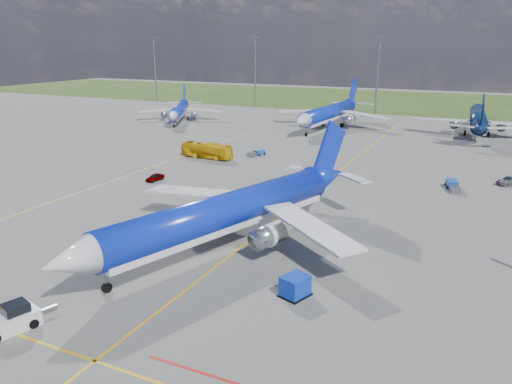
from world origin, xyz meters
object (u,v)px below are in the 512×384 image
at_px(bg_jet_nnw, 328,128).
at_px(pushback_tug, 10,320).
at_px(uld_container, 295,286).
at_px(baggage_tug_w, 453,186).
at_px(baggage_tug_c, 257,153).
at_px(main_airliner, 226,246).
at_px(bg_jet_nw, 179,121).
at_px(service_car_b, 316,174).
at_px(bg_jet_n, 476,134).
at_px(service_car_a, 155,177).
at_px(apron_bus, 207,151).
at_px(service_car_c, 510,181).

xyz_separation_m(bg_jet_nnw, pushback_tug, (6.65, -99.06, 0.79)).
bearing_deg(uld_container, baggage_tug_w, 96.01).
bearing_deg(baggage_tug_c, baggage_tug_w, 4.73).
height_order(main_airliner, pushback_tug, main_airliner).
bearing_deg(bg_jet_nnw, baggage_tug_w, -49.92).
bearing_deg(bg_jet_nw, service_car_b, -64.52).
xyz_separation_m(bg_jet_n, uld_container, (-10.27, -91.40, 0.89)).
height_order(pushback_tug, service_car_a, pushback_tug).
distance_m(service_car_b, baggage_tug_w, 20.20).
relative_size(pushback_tug, service_car_a, 1.76).
height_order(bg_jet_nw, bg_jet_nnw, bg_jet_nnw).
relative_size(main_airliner, uld_container, 18.80).
xyz_separation_m(bg_jet_nw, baggage_tug_w, (73.34, -38.79, 0.54)).
distance_m(pushback_tug, service_car_b, 51.57).
relative_size(main_airliner, apron_bus, 4.13).
relative_size(service_car_b, service_car_c, 1.16).
bearing_deg(bg_jet_nw, pushback_tug, -89.90).
xyz_separation_m(bg_jet_nw, bg_jet_n, (74.33, 12.92, 0.00)).
bearing_deg(service_car_b, bg_jet_nnw, 41.89).
bearing_deg(main_airliner, bg_jet_nnw, 117.84).
height_order(service_car_a, service_car_b, service_car_b).
xyz_separation_m(bg_jet_n, pushback_tug, (-27.47, -105.32, 0.79)).
xyz_separation_m(bg_jet_nw, service_car_c, (80.88, -32.42, 0.65)).
distance_m(pushback_tug, baggage_tug_w, 59.80).
bearing_deg(bg_jet_n, bg_jet_nw, 6.67).
xyz_separation_m(bg_jet_nw, uld_container, (64.06, -78.49, 0.89)).
bearing_deg(main_airliner, bg_jet_n, 94.35).
height_order(uld_container, baggage_tug_w, uld_container).
distance_m(bg_jet_n, uld_container, 91.98).
bearing_deg(pushback_tug, uld_container, 56.23).
height_order(service_car_b, baggage_tug_c, service_car_b).
relative_size(bg_jet_nnw, service_car_b, 7.93).
bearing_deg(bg_jet_n, service_car_b, 65.58).
bearing_deg(pushback_tug, apron_bus, 123.69).
height_order(bg_jet_nw, service_car_a, bg_jet_nw).
bearing_deg(bg_jet_n, main_airliner, 73.07).
bearing_deg(service_car_a, bg_jet_nw, 126.25).
height_order(bg_jet_nw, main_airliner, main_airliner).
relative_size(apron_bus, baggage_tug_c, 2.35).
distance_m(apron_bus, service_car_a, 17.36).
height_order(bg_jet_nw, bg_jet_n, bg_jet_n).
bearing_deg(service_car_a, service_car_c, 28.94).
height_order(service_car_c, baggage_tug_w, service_car_c).
height_order(pushback_tug, service_car_c, pushback_tug).
height_order(bg_jet_n, service_car_a, bg_jet_n).
xyz_separation_m(bg_jet_n, baggage_tug_c, (-36.61, -43.20, 0.44)).
bearing_deg(main_airliner, service_car_c, 73.30).
bearing_deg(service_car_a, baggage_tug_c, 80.31).
distance_m(main_airliner, apron_bus, 42.49).
bearing_deg(uld_container, baggage_tug_c, 137.82).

